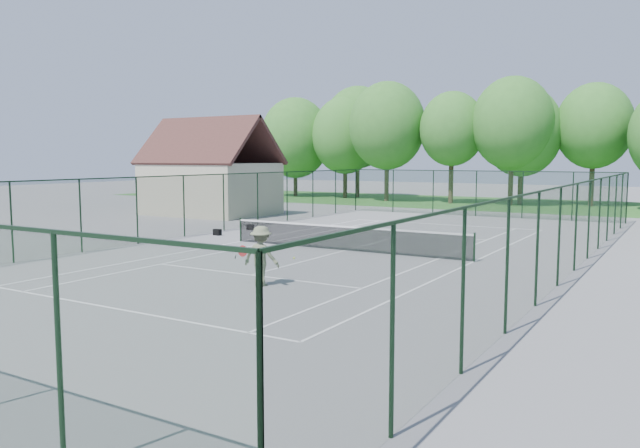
{
  "coord_description": "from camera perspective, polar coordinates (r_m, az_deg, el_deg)",
  "views": [
    {
      "loc": [
        12.44,
        -22.6,
        3.86
      ],
      "look_at": [
        0.0,
        -2.0,
        1.3
      ],
      "focal_mm": 35.0,
      "sensor_mm": 36.0,
      "label": 1
    }
  ],
  "objects": [
    {
      "name": "ground",
      "position": [
        26.08,
        2.27,
        -2.44
      ],
      "size": [
        140.0,
        140.0,
        0.0
      ],
      "primitive_type": "plane",
      "color": "gray",
      "rests_on": "ground"
    },
    {
      "name": "grass_far",
      "position": [
        54.19,
        17.78,
        1.71
      ],
      "size": [
        80.0,
        16.0,
        0.01
      ],
      "primitive_type": "cube",
      "color": "#316E28",
      "rests_on": "ground"
    },
    {
      "name": "court_lines",
      "position": [
        26.08,
        2.27,
        -2.43
      ],
      "size": [
        11.05,
        23.85,
        0.01
      ],
      "color": "white",
      "rests_on": "ground"
    },
    {
      "name": "tennis_net",
      "position": [
        26.0,
        2.28,
        -1.19
      ],
      "size": [
        11.08,
        0.08,
        1.1
      ],
      "color": "black",
      "rests_on": "ground"
    },
    {
      "name": "fence_enclosure",
      "position": [
        25.9,
        2.29,
        0.97
      ],
      "size": [
        18.05,
        36.05,
        3.02
      ],
      "color": "#17371C",
      "rests_on": "ground"
    },
    {
      "name": "utility_building",
      "position": [
        43.26,
        -10.01,
        5.0
      ],
      "size": [
        8.6,
        6.27,
        6.63
      ],
      "color": "beige",
      "rests_on": "ground"
    },
    {
      "name": "tree_line_far",
      "position": [
        54.09,
        17.99,
        8.04
      ],
      "size": [
        39.4,
        6.4,
        9.7
      ],
      "color": "#443222",
      "rests_on": "ground"
    },
    {
      "name": "sports_bag_a",
      "position": [
        31.56,
        -9.37,
        -0.74
      ],
      "size": [
        0.4,
        0.24,
        0.32
      ],
      "primitive_type": "cube",
      "rotation": [
        0.0,
        0.0,
        -0.02
      ],
      "color": "black",
      "rests_on": "ground"
    },
    {
      "name": "sports_bag_b",
      "position": [
        33.73,
        -6.39,
        -0.29
      ],
      "size": [
        0.4,
        0.28,
        0.29
      ],
      "primitive_type": "cube",
      "rotation": [
        0.0,
        0.0,
        0.16
      ],
      "color": "black",
      "rests_on": "ground"
    },
    {
      "name": "tennis_player",
      "position": [
        18.94,
        -5.41,
        -2.91
      ],
      "size": [
        1.83,
        0.94,
        1.82
      ],
      "color": "#656C4E",
      "rests_on": "ground"
    }
  ]
}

